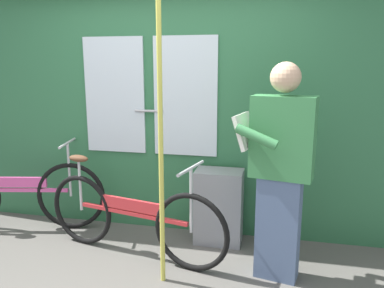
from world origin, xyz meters
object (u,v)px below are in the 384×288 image
at_px(bicycle_near_door, 18,193).
at_px(passenger_reading_newspaper, 280,169).
at_px(bicycle_leaning_behind, 131,217).
at_px(handrail_pole, 161,134).
at_px(trash_bin_by_wall, 219,206).

bearing_deg(bicycle_near_door, passenger_reading_newspaper, -19.64).
bearing_deg(bicycle_leaning_behind, bicycle_near_door, -179.63).
height_order(bicycle_leaning_behind, handrail_pole, handrail_pole).
bearing_deg(bicycle_leaning_behind, passenger_reading_newspaper, 9.68).
bearing_deg(passenger_reading_newspaper, bicycle_near_door, 3.97).
height_order(bicycle_near_door, trash_bin_by_wall, bicycle_near_door).
bearing_deg(bicycle_near_door, handrail_pole, -31.34).
relative_size(passenger_reading_newspaper, handrail_pole, 0.72).
xyz_separation_m(passenger_reading_newspaper, trash_bin_by_wall, (-0.52, 0.49, -0.52)).
relative_size(bicycle_leaning_behind, passenger_reading_newspaper, 1.05).
distance_m(bicycle_leaning_behind, trash_bin_by_wall, 0.80).
height_order(trash_bin_by_wall, handrail_pole, handrail_pole).
relative_size(bicycle_near_door, passenger_reading_newspaper, 1.03).
bearing_deg(bicycle_near_door, trash_bin_by_wall, -7.74).
bearing_deg(handrail_pole, trash_bin_by_wall, 66.81).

